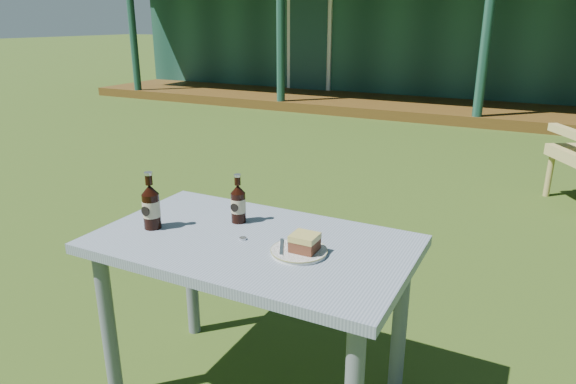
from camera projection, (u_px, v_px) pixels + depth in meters
The scene contains 9 objects.
ground at pixel (374, 251), 3.52m from camera, with size 80.00×80.00×0.00m, color #334916.
pavilion at pixel (515, 14), 10.93m from camera, with size 15.80×8.30×3.45m.
cafe_table at pixel (253, 264), 1.97m from camera, with size 1.20×0.70×0.72m.
plate at pixel (299, 251), 1.82m from camera, with size 0.20×0.20×0.01m.
cake_slice at pixel (305, 242), 1.81m from camera, with size 0.09×0.09×0.06m.
fork at pixel (282, 247), 1.84m from camera, with size 0.01×0.14×0.00m, color silver.
cola_bottle_near at pixel (238, 203), 2.08m from camera, with size 0.06×0.06×0.20m.
cola_bottle_far at pixel (151, 206), 2.02m from camera, with size 0.07×0.07×0.23m.
bottle_cap at pixel (243, 239), 1.94m from camera, with size 0.03×0.03×0.01m, color silver.
Camera 1 is at (0.93, -3.12, 1.51)m, focal length 32.00 mm.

